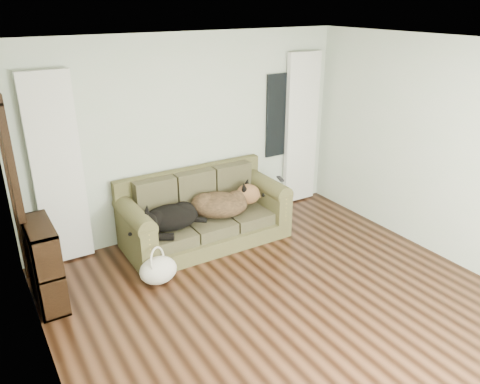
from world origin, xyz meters
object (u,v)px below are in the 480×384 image
dog_shepherd (222,205)px  tote_bag (158,270)px  sofa (205,210)px  dog_black_lab (168,219)px  bookshelf (44,260)px

dog_shepherd → tote_bag: size_ratio=1.80×
tote_bag → dog_shepherd: bearing=25.3°
sofa → dog_shepherd: size_ratio=2.70×
sofa → dog_black_lab: 0.55m
dog_shepherd → bookshelf: 2.26m
bookshelf → tote_bag: bearing=-9.1°
dog_black_lab → dog_shepherd: size_ratio=0.91×
tote_bag → sofa: bearing=32.8°
dog_black_lab → tote_bag: size_ratio=1.63×
dog_black_lab → tote_bag: bearing=-119.5°
tote_bag → bookshelf: bookshelf is taller
dog_shepherd → tote_bag: bearing=54.5°
tote_bag → bookshelf: size_ratio=0.48×
sofa → tote_bag: sofa is taller
bookshelf → dog_black_lab: bearing=14.1°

